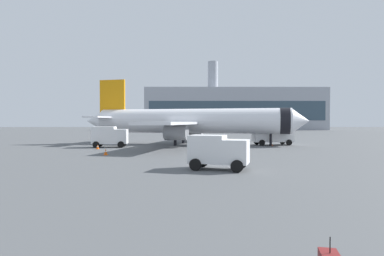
% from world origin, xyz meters
% --- Properties ---
extents(airplane_at_gate, '(35.45, 32.25, 10.50)m').
position_xyz_m(airplane_at_gate, '(-0.11, 47.55, 3.66)').
color(airplane_at_gate, white).
rests_on(airplane_at_gate, ground).
extents(service_truck, '(4.91, 2.74, 2.90)m').
position_xyz_m(service_truck, '(-11.46, 42.51, 1.61)').
color(service_truck, white).
rests_on(service_truck, ground).
extents(fuel_truck, '(6.22, 3.24, 3.20)m').
position_xyz_m(fuel_truck, '(12.48, 46.59, 1.77)').
color(fuel_truck, white).
rests_on(fuel_truck, ground).
extents(cargo_van, '(4.80, 3.41, 2.60)m').
position_xyz_m(cargo_van, '(1.97, 21.83, 1.45)').
color(cargo_van, white).
rests_on(cargo_van, ground).
extents(safety_cone_near, '(0.44, 0.44, 0.59)m').
position_xyz_m(safety_cone_near, '(12.02, 45.15, 0.29)').
color(safety_cone_near, '#F2590C').
rests_on(safety_cone_near, ground).
extents(safety_cone_mid, '(0.44, 0.44, 0.60)m').
position_xyz_m(safety_cone_mid, '(-12.26, 39.46, 0.29)').
color(safety_cone_mid, '#F2590C').
rests_on(safety_cone_mid, ground).
extents(safety_cone_far, '(0.44, 0.44, 0.70)m').
position_xyz_m(safety_cone_far, '(-9.26, 32.16, 0.34)').
color(safety_cone_far, '#F2590C').
rests_on(safety_cone_far, ground).
extents(terminal_building, '(76.71, 17.68, 29.82)m').
position_xyz_m(terminal_building, '(19.17, 137.27, 9.05)').
color(terminal_building, '#9EA3AD').
rests_on(terminal_building, ground).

